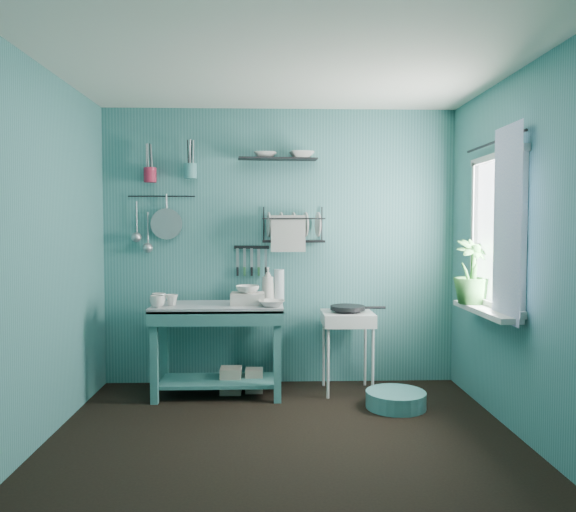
{
  "coord_description": "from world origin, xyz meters",
  "views": [
    {
      "loc": [
        -0.1,
        -3.63,
        1.43
      ],
      "look_at": [
        0.05,
        0.85,
        1.2
      ],
      "focal_mm": 35.0,
      "sensor_mm": 36.0,
      "label": 1
    }
  ],
  "objects_px": {
    "soap_bottle": "(268,284)",
    "dish_rack": "(293,224)",
    "hotplate_stand": "(347,352)",
    "utensil_cup_teal": "(191,171)",
    "work_counter": "(219,350)",
    "mug_right": "(159,299)",
    "utensil_cup_magenta": "(150,175)",
    "colander": "(166,224)",
    "storage_tin_small": "(254,380)",
    "water_bottle": "(279,285)",
    "frying_pan": "(348,308)",
    "wash_tub": "(248,299)",
    "storage_tin_large": "(231,380)",
    "mug_left": "(157,301)",
    "potted_plant": "(472,272)",
    "mug_mid": "(172,300)",
    "floor_basin": "(396,400)"
  },
  "relations": [
    {
      "from": "dish_rack",
      "to": "utensil_cup_teal",
      "type": "xyz_separation_m",
      "value": [
        -0.91,
        0.05,
        0.47
      ]
    },
    {
      "from": "water_bottle",
      "to": "utensil_cup_magenta",
      "type": "distance_m",
      "value": 1.51
    },
    {
      "from": "dish_rack",
      "to": "storage_tin_small",
      "type": "distance_m",
      "value": 1.41
    },
    {
      "from": "colander",
      "to": "potted_plant",
      "type": "relative_size",
      "value": 0.55
    },
    {
      "from": "utensil_cup_magenta",
      "to": "colander",
      "type": "distance_m",
      "value": 0.46
    },
    {
      "from": "water_bottle",
      "to": "mug_mid",
      "type": "bearing_deg",
      "value": -162.72
    },
    {
      "from": "soap_bottle",
      "to": "frying_pan",
      "type": "xyz_separation_m",
      "value": [
        0.69,
        -0.14,
        -0.19
      ]
    },
    {
      "from": "hotplate_stand",
      "to": "storage_tin_large",
      "type": "xyz_separation_m",
      "value": [
        -1.01,
        -0.01,
        -0.24
      ]
    },
    {
      "from": "wash_tub",
      "to": "storage_tin_large",
      "type": "bearing_deg",
      "value": 154.98
    },
    {
      "from": "soap_bottle",
      "to": "water_bottle",
      "type": "relative_size",
      "value": 1.07
    },
    {
      "from": "work_counter",
      "to": "mug_mid",
      "type": "relative_size",
      "value": 10.97
    },
    {
      "from": "hotplate_stand",
      "to": "potted_plant",
      "type": "height_order",
      "value": "potted_plant"
    },
    {
      "from": "soap_bottle",
      "to": "colander",
      "type": "bearing_deg",
      "value": 171.19
    },
    {
      "from": "mug_mid",
      "to": "mug_right",
      "type": "xyz_separation_m",
      "value": [
        -0.12,
        0.06,
        0.0
      ]
    },
    {
      "from": "wash_tub",
      "to": "hotplate_stand",
      "type": "height_order",
      "value": "wash_tub"
    },
    {
      "from": "work_counter",
      "to": "potted_plant",
      "type": "bearing_deg",
      "value": -5.43
    },
    {
      "from": "work_counter",
      "to": "mug_right",
      "type": "bearing_deg",
      "value": -173.88
    },
    {
      "from": "dish_rack",
      "to": "frying_pan",
      "type": "bearing_deg",
      "value": -19.37
    },
    {
      "from": "colander",
      "to": "storage_tin_small",
      "type": "distance_m",
      "value": 1.59
    },
    {
      "from": "frying_pan",
      "to": "colander",
      "type": "xyz_separation_m",
      "value": [
        -1.6,
        0.28,
        0.72
      ]
    },
    {
      "from": "mug_left",
      "to": "floor_basin",
      "type": "xyz_separation_m",
      "value": [
        1.91,
        -0.23,
        -0.76
      ]
    },
    {
      "from": "frying_pan",
      "to": "utensil_cup_teal",
      "type": "height_order",
      "value": "utensil_cup_teal"
    },
    {
      "from": "work_counter",
      "to": "storage_tin_large",
      "type": "xyz_separation_m",
      "value": [
        0.1,
        0.05,
        -0.28
      ]
    },
    {
      "from": "mug_mid",
      "to": "storage_tin_small",
      "type": "bearing_deg",
      "value": 11.63
    },
    {
      "from": "hotplate_stand",
      "to": "utensil_cup_teal",
      "type": "bearing_deg",
      "value": -179.08
    },
    {
      "from": "soap_bottle",
      "to": "dish_rack",
      "type": "distance_m",
      "value": 0.58
    },
    {
      "from": "storage_tin_large",
      "to": "hotplate_stand",
      "type": "bearing_deg",
      "value": 0.48
    },
    {
      "from": "colander",
      "to": "hotplate_stand",
      "type": "bearing_deg",
      "value": -10.02
    },
    {
      "from": "wash_tub",
      "to": "hotplate_stand",
      "type": "relative_size",
      "value": 0.4
    },
    {
      "from": "frying_pan",
      "to": "utensil_cup_teal",
      "type": "relative_size",
      "value": 2.31
    },
    {
      "from": "hotplate_stand",
      "to": "mug_right",
      "type": "bearing_deg",
      "value": -166.59
    },
    {
      "from": "mug_mid",
      "to": "soap_bottle",
      "type": "distance_m",
      "value": 0.85
    },
    {
      "from": "water_bottle",
      "to": "frying_pan",
      "type": "bearing_deg",
      "value": -15.33
    },
    {
      "from": "floor_basin",
      "to": "storage_tin_large",
      "type": "bearing_deg",
      "value": 161.7
    },
    {
      "from": "hotplate_stand",
      "to": "mug_left",
      "type": "bearing_deg",
      "value": -160.84
    },
    {
      "from": "mug_mid",
      "to": "wash_tub",
      "type": "distance_m",
      "value": 0.63
    },
    {
      "from": "utensil_cup_teal",
      "to": "potted_plant",
      "type": "xyz_separation_m",
      "value": [
        2.29,
        -0.72,
        -0.85
      ]
    },
    {
      "from": "water_bottle",
      "to": "dish_rack",
      "type": "height_order",
      "value": "dish_rack"
    },
    {
      "from": "soap_bottle",
      "to": "storage_tin_large",
      "type": "distance_m",
      "value": 0.89
    },
    {
      "from": "utensil_cup_teal",
      "to": "potted_plant",
      "type": "relative_size",
      "value": 0.26
    },
    {
      "from": "soap_bottle",
      "to": "frying_pan",
      "type": "bearing_deg",
      "value": -11.6
    },
    {
      "from": "mug_left",
      "to": "frying_pan",
      "type": "distance_m",
      "value": 1.61
    },
    {
      "from": "water_bottle",
      "to": "storage_tin_small",
      "type": "bearing_deg",
      "value": -147.53
    },
    {
      "from": "hotplate_stand",
      "to": "utensil_cup_teal",
      "type": "distance_m",
      "value": 2.11
    },
    {
      "from": "work_counter",
      "to": "floor_basin",
      "type": "distance_m",
      "value": 1.52
    },
    {
      "from": "potted_plant",
      "to": "wash_tub",
      "type": "bearing_deg",
      "value": 167.49
    },
    {
      "from": "mug_mid",
      "to": "colander",
      "type": "distance_m",
      "value": 0.76
    },
    {
      "from": "work_counter",
      "to": "storage_tin_large",
      "type": "relative_size",
      "value": 4.99
    },
    {
      "from": "colander",
      "to": "mug_right",
      "type": "bearing_deg",
      "value": -91.62
    },
    {
      "from": "mug_left",
      "to": "hotplate_stand",
      "type": "xyz_separation_m",
      "value": [
        1.59,
        0.22,
        -0.48
      ]
    }
  ]
}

